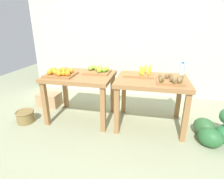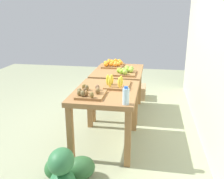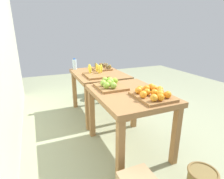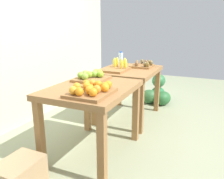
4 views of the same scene
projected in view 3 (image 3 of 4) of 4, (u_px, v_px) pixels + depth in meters
ground_plane at (111, 127)px, 2.91m from camera, size 8.00×8.00×0.00m
display_table_left at (129, 101)px, 2.22m from camera, size 1.04×0.80×0.77m
display_table_right at (99, 79)px, 3.19m from camera, size 1.04×0.80×0.77m
orange_bin at (152, 94)px, 1.99m from camera, size 0.44×0.36×0.11m
apple_bin at (110, 85)px, 2.34m from camera, size 0.41×0.34×0.11m
banana_crate at (95, 73)px, 2.94m from camera, size 0.44×0.32×0.17m
kiwi_bin at (102, 68)px, 3.41m from camera, size 0.36×0.33×0.10m
water_bottle at (75, 64)px, 3.40m from camera, size 0.08×0.08×0.20m
watermelon_pile at (96, 88)px, 4.23m from camera, size 0.67×0.64×0.51m
wicker_basket at (202, 179)px, 1.78m from camera, size 0.29×0.29×0.20m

